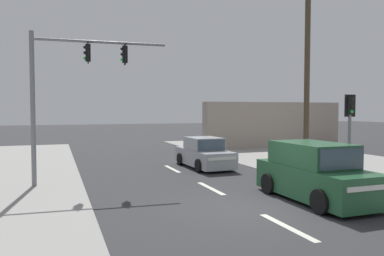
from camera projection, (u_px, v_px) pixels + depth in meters
name	position (u px, v px, depth m)	size (l,w,h in m)	color
ground_plane	(249.00, 208.00, 11.38)	(140.00, 140.00, 0.00)	#303033
lane_dash_near	(287.00, 227.00, 9.50)	(0.20, 2.40, 0.01)	silver
lane_dash_mid	(211.00, 188.00, 14.19)	(0.20, 2.40, 0.01)	silver
lane_dash_far	(172.00, 169.00, 18.89)	(0.20, 2.40, 0.01)	silver
utility_pole_midground_right	(307.00, 52.00, 17.58)	(1.80, 0.26, 10.96)	#4C3D2B
traffic_signal_mast	(68.00, 80.00, 14.71)	(5.28, 0.54, 6.00)	slate
pedestal_signal_right_kerb	(350.00, 125.00, 14.18)	(0.44, 0.30, 3.56)	slate
shopfront_wall_far	(274.00, 125.00, 30.07)	(12.00, 1.00, 3.60)	#A39384
suv_receding_far	(315.00, 174.00, 12.30)	(2.07, 4.55, 1.90)	#235633
sedan_kerbside_parked	(204.00, 154.00, 19.34)	(1.99, 4.29, 1.56)	#A3A8AD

